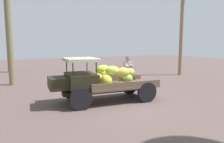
{
  "coord_description": "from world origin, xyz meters",
  "views": [
    {
      "loc": [
        4.03,
        7.45,
        2.39
      ],
      "look_at": [
        0.06,
        -0.26,
        1.26
      ],
      "focal_mm": 33.13,
      "sensor_mm": 36.0,
      "label": 1
    }
  ],
  "objects": [
    {
      "name": "farmer",
      "position": [
        -1.67,
        -1.81,
        1.02
      ],
      "size": [
        0.52,
        0.48,
        1.78
      ],
      "rotation": [
        0.0,
        0.0,
        1.44
      ],
      "color": "#374249",
      "rests_on": "ground"
    },
    {
      "name": "loose_banana_bunch",
      "position": [
        -0.68,
        -2.5,
        0.18
      ],
      "size": [
        0.71,
        0.53,
        0.37
      ],
      "primitive_type": "ellipsoid",
      "rotation": [
        0.0,
        0.02,
        0.26
      ],
      "color": "#84BF3C",
      "rests_on": "ground"
    },
    {
      "name": "wooden_crate",
      "position": [
        -1.93,
        -0.3,
        0.19
      ],
      "size": [
        0.63,
        0.6,
        0.38
      ],
      "primitive_type": "cube",
      "rotation": [
        0.0,
        0.0,
        0.32
      ],
      "color": "olive",
      "rests_on": "ground"
    },
    {
      "name": "ground_plane",
      "position": [
        0.0,
        0.0,
        0.0
      ],
      "size": [
        60.0,
        60.0,
        0.0
      ],
      "primitive_type": "plane",
      "color": "brown"
    },
    {
      "name": "truck",
      "position": [
        0.65,
        -0.3,
        0.91
      ],
      "size": [
        4.55,
        2.05,
        1.86
      ],
      "rotation": [
        0.0,
        0.0,
        -0.09
      ],
      "color": "black",
      "rests_on": "ground"
    }
  ]
}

